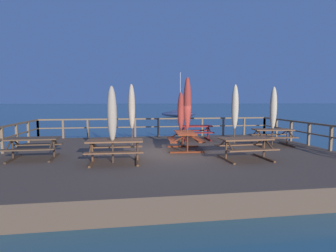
% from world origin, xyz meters
% --- Properties ---
extents(ground_plane, '(600.00, 600.00, 0.00)m').
position_xyz_m(ground_plane, '(0.00, 0.00, 0.00)').
color(ground_plane, '#2D5B6B').
extents(wooden_deck, '(13.59, 9.95, 0.62)m').
position_xyz_m(wooden_deck, '(0.00, 0.00, 0.31)').
color(wooden_deck, brown).
rests_on(wooden_deck, ground).
extents(railing_waterside_far, '(13.39, 0.10, 1.09)m').
position_xyz_m(railing_waterside_far, '(0.00, 4.83, 1.35)').
color(railing_waterside_far, brown).
rests_on(railing_waterside_far, wooden_deck).
extents(railing_side_right, '(0.10, 9.75, 1.09)m').
position_xyz_m(railing_side_right, '(6.65, -0.00, 1.35)').
color(railing_side_right, brown).
rests_on(railing_side_right, wooden_deck).
extents(picnic_table_front_left, '(1.88, 1.49, 0.78)m').
position_xyz_m(picnic_table_front_left, '(2.43, -1.71, 1.18)').
color(picnic_table_front_left, brown).
rests_on(picnic_table_front_left, wooden_deck).
extents(picnic_table_back_right, '(1.88, 1.43, 0.78)m').
position_xyz_m(picnic_table_back_right, '(-2.14, -1.52, 1.18)').
color(picnic_table_back_right, brown).
rests_on(picnic_table_back_right, wooden_deck).
extents(picnic_table_mid_left, '(1.91, 1.57, 0.78)m').
position_xyz_m(picnic_table_mid_left, '(5.01, 1.00, 1.18)').
color(picnic_table_mid_left, brown).
rests_on(picnic_table_mid_left, wooden_deck).
extents(picnic_table_mid_centre, '(1.74, 1.47, 0.78)m').
position_xyz_m(picnic_table_mid_centre, '(1.88, 3.26, 1.17)').
color(picnic_table_mid_centre, maroon).
rests_on(picnic_table_mid_centre, wooden_deck).
extents(picnic_table_front_right, '(1.52, 1.82, 0.78)m').
position_xyz_m(picnic_table_front_right, '(0.68, 0.41, 1.18)').
color(picnic_table_front_right, '#993819').
rests_on(picnic_table_front_right, wooden_deck).
extents(picnic_table_mid_right, '(1.77, 1.45, 0.78)m').
position_xyz_m(picnic_table_mid_right, '(-5.06, -0.56, 1.18)').
color(picnic_table_mid_right, brown).
rests_on(picnic_table_mid_right, wooden_deck).
extents(patio_umbrella_tall_mid_left, '(0.32, 0.32, 2.85)m').
position_xyz_m(patio_umbrella_tall_mid_left, '(-1.54, 1.69, 2.43)').
color(patio_umbrella_tall_mid_left, '#4C3828').
rests_on(patio_umbrella_tall_mid_left, wooden_deck).
extents(patio_umbrella_tall_mid_right, '(0.32, 0.32, 2.58)m').
position_xyz_m(patio_umbrella_tall_mid_right, '(-2.21, -1.57, 2.26)').
color(patio_umbrella_tall_mid_right, '#4C3828').
rests_on(patio_umbrella_tall_mid_right, wooden_deck).
extents(patio_umbrella_tall_front, '(0.32, 0.32, 2.75)m').
position_xyz_m(patio_umbrella_tall_front, '(5.04, 1.07, 2.37)').
color(patio_umbrella_tall_front, '#4C3828').
rests_on(patio_umbrella_tall_front, wooden_deck).
extents(patio_umbrella_short_mid, '(0.32, 0.32, 2.83)m').
position_xyz_m(patio_umbrella_short_mid, '(3.12, 1.00, 2.42)').
color(patio_umbrella_short_mid, '#4C3828').
rests_on(patio_umbrella_short_mid, wooden_deck).
extents(patio_umbrella_tall_back_right, '(0.32, 0.32, 3.07)m').
position_xyz_m(patio_umbrella_tall_back_right, '(0.76, 0.35, 2.58)').
color(patio_umbrella_tall_back_right, '#4C3828').
rests_on(patio_umbrella_tall_back_right, wooden_deck).
extents(patio_umbrella_short_back, '(0.32, 0.32, 2.50)m').
position_xyz_m(patio_umbrella_short_back, '(0.79, 1.89, 2.21)').
color(patio_umbrella_short_back, '#4C3828').
rests_on(patio_umbrella_short_back, wooden_deck).
extents(sailboat_distant, '(6.21, 2.84, 7.72)m').
position_xyz_m(sailboat_distant, '(6.90, 35.63, 0.51)').
color(sailboat_distant, navy).
rests_on(sailboat_distant, ground).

